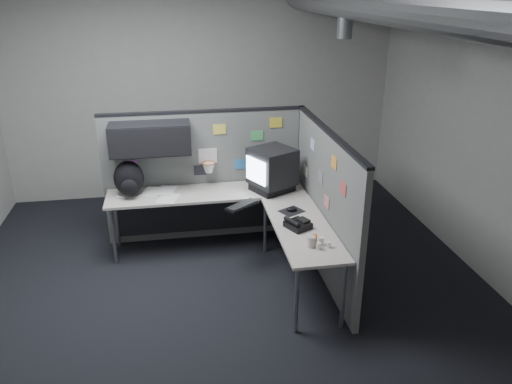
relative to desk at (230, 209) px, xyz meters
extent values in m
cube|color=black|center=(-0.15, -0.70, -0.62)|extent=(5.60, 5.60, 0.01)
cube|color=#9E9E99|center=(-0.15, 2.10, 0.99)|extent=(5.60, 0.01, 3.20)
cube|color=#9E9E99|center=(-0.15, -3.51, 0.99)|extent=(5.60, 0.01, 3.20)
cube|color=#9E9E99|center=(2.66, -0.70, 0.99)|extent=(0.01, 5.60, 3.20)
cylinder|color=slate|center=(1.25, -0.70, 2.24)|extent=(0.40, 5.49, 0.40)
cylinder|color=slate|center=(1.25, 0.10, 1.99)|extent=(0.16, 0.16, 0.30)
cube|color=#606260|center=(-0.23, 0.60, 0.19)|extent=(2.43, 0.06, 1.60)
cube|color=black|center=(-0.23, 0.60, 1.00)|extent=(2.43, 0.07, 0.03)
cube|color=black|center=(0.95, 0.60, 0.19)|extent=(0.07, 0.07, 1.60)
cube|color=black|center=(-0.85, 0.40, 0.76)|extent=(0.90, 0.35, 0.35)
cube|color=black|center=(-0.85, 0.22, 0.76)|extent=(0.90, 0.02, 0.33)
cube|color=silver|center=(-0.20, 0.56, 0.47)|extent=(0.22, 0.02, 0.18)
torus|color=#D85914|center=(-0.20, 0.47, 0.41)|extent=(0.16, 0.16, 0.01)
cone|color=white|center=(-0.20, 0.47, 0.35)|extent=(0.14, 0.14, 0.11)
cube|color=#B266B2|center=(-1.10, 0.56, 0.41)|extent=(0.15, 0.01, 0.12)
cube|color=#E5D84C|center=(-0.05, 0.56, 0.79)|extent=(0.15, 0.01, 0.12)
cube|color=#337FCC|center=(0.20, 0.56, 0.34)|extent=(0.15, 0.01, 0.12)
cube|color=#4CB266|center=(0.40, 0.56, 0.69)|extent=(0.15, 0.01, 0.12)
cube|color=gold|center=(0.63, 0.56, 0.84)|extent=(0.15, 0.01, 0.12)
cube|color=#26262D|center=(-0.30, 0.56, 0.29)|extent=(0.15, 0.01, 0.12)
cube|color=#606260|center=(0.95, -0.49, 0.19)|extent=(0.06, 2.23, 1.60)
cube|color=black|center=(0.95, -0.49, 1.00)|extent=(0.07, 2.23, 0.03)
cube|color=silver|center=(0.92, -0.05, 0.74)|extent=(0.01, 0.15, 0.12)
cube|color=gray|center=(0.92, -0.40, 0.49)|extent=(0.01, 0.15, 0.12)
cube|color=orange|center=(0.92, -0.80, 0.79)|extent=(0.01, 0.15, 0.12)
cube|color=silver|center=(0.92, 0.20, 0.34)|extent=(0.01, 0.15, 0.12)
cube|color=#CC4C4C|center=(0.92, -1.10, 0.64)|extent=(0.01, 0.15, 0.12)
cube|color=#D87F7F|center=(0.92, -0.65, 0.31)|extent=(0.01, 0.15, 0.12)
cube|color=#B9B0A7|center=(-0.25, 0.28, 0.10)|extent=(2.30, 0.56, 0.03)
cube|color=#B9B0A7|center=(0.63, -0.78, 0.10)|extent=(0.56, 1.55, 0.03)
cube|color=black|center=(-0.25, 0.50, -0.21)|extent=(2.18, 0.02, 0.55)
cylinder|color=gray|center=(-1.33, 0.06, -0.26)|extent=(0.04, 0.04, 0.70)
cylinder|color=gray|center=(-1.33, 0.50, -0.26)|extent=(0.04, 0.04, 0.70)
cylinder|color=gray|center=(0.41, 0.06, -0.26)|extent=(0.04, 0.04, 0.70)
cylinder|color=gray|center=(0.41, -1.48, -0.26)|extent=(0.04, 0.04, 0.70)
cylinder|color=gray|center=(0.85, -1.48, -0.26)|extent=(0.04, 0.04, 0.70)
cube|color=black|center=(0.52, 0.21, 0.16)|extent=(0.55, 0.52, 0.08)
cube|color=black|center=(0.52, 0.21, 0.41)|extent=(0.60, 0.60, 0.42)
cube|color=white|center=(0.31, 0.10, 0.41)|extent=(0.17, 0.32, 0.28)
cube|color=black|center=(0.11, -0.21, 0.13)|extent=(0.41, 0.36, 0.03)
cube|color=black|center=(0.11, -0.21, 0.15)|extent=(0.37, 0.32, 0.01)
cube|color=black|center=(0.61, -0.42, 0.12)|extent=(0.30, 0.28, 0.01)
ellipsoid|color=black|center=(0.61, -0.42, 0.15)|extent=(0.13, 0.10, 0.04)
cube|color=black|center=(0.58, -0.80, 0.15)|extent=(0.28, 0.29, 0.06)
cylinder|color=black|center=(0.51, -0.83, 0.20)|extent=(0.13, 0.20, 0.04)
cube|color=black|center=(0.64, -0.79, 0.19)|extent=(0.14, 0.15, 0.02)
cylinder|color=silver|center=(0.71, -1.19, 0.16)|extent=(0.06, 0.06, 0.08)
cylinder|color=silver|center=(0.66, -1.26, 0.15)|extent=(0.06, 0.06, 0.07)
cylinder|color=silver|center=(0.77, -1.25, 0.14)|extent=(0.05, 0.05, 0.06)
cylinder|color=#D85914|center=(0.66, -1.15, 0.16)|extent=(0.06, 0.06, 0.09)
cylinder|color=#B9B0A3|center=(0.61, -1.21, 0.17)|extent=(0.09, 0.09, 0.11)
cube|color=white|center=(-0.69, 0.16, 0.12)|extent=(0.30, 0.35, 0.00)
cube|color=white|center=(-0.87, 0.39, 0.12)|extent=(0.30, 0.35, 0.00)
cube|color=white|center=(-1.14, 0.38, 0.12)|extent=(0.30, 0.35, 0.00)
cube|color=white|center=(-0.72, 0.38, 0.13)|extent=(0.30, 0.35, 0.00)
ellipsoid|color=black|center=(-1.12, 0.33, 0.32)|extent=(0.40, 0.33, 0.42)
ellipsoid|color=black|center=(-1.11, 0.19, 0.27)|extent=(0.21, 0.15, 0.19)
camera|label=1|loc=(-0.58, -5.13, 2.36)|focal=35.00mm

